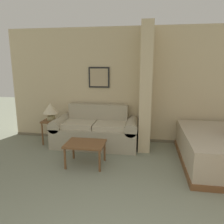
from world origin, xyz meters
name	(u,v)px	position (x,y,z in m)	size (l,w,h in m)	color
wall_back	(149,86)	(0.00, 4.15, 1.29)	(6.66, 0.16, 2.60)	#CCB78E
wall_partition_pillar	(146,88)	(-0.08, 3.73, 1.30)	(0.24, 0.72, 2.60)	#CCB78E
couch	(96,131)	(-1.15, 3.66, 0.33)	(1.88, 0.84, 0.89)	tan
coffee_table	(85,146)	(-1.11, 2.67, 0.37)	(0.69, 0.52, 0.42)	brown
side_table	(51,125)	(-2.18, 3.63, 0.43)	(0.37, 0.37, 0.55)	brown
table_lamp	(50,109)	(-2.18, 3.63, 0.80)	(0.35, 0.35, 0.39)	tan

